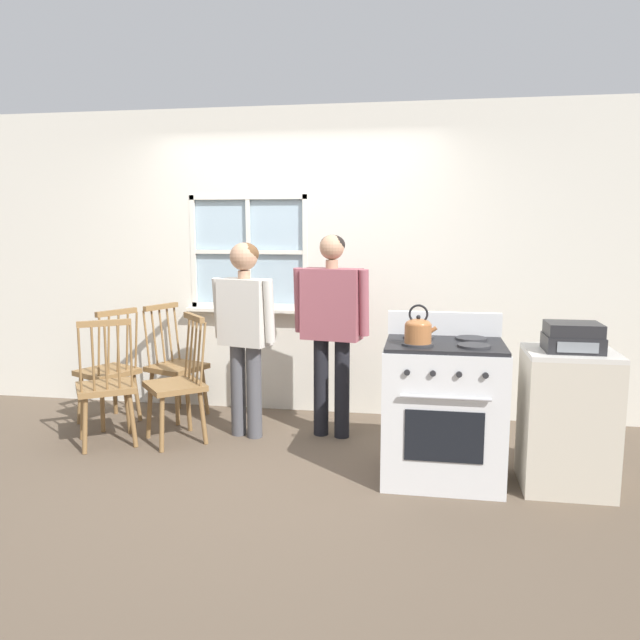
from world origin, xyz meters
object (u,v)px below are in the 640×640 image
person_teen_center (332,316)px  stereo (573,337)px  chair_center_cluster (106,388)px  potted_plant (226,298)px  chair_by_window (175,367)px  stove (443,409)px  person_elderly_left (245,319)px  kettle (418,330)px  chair_near_stove (109,372)px  chair_near_wall (178,385)px  side_counter (567,420)px

person_teen_center → stereo: person_teen_center is taller
chair_center_cluster → potted_plant: size_ratio=3.80×
chair_by_window → stove: size_ratio=0.92×
person_elderly_left → kettle: person_elderly_left is taller
chair_near_stove → stereo: size_ratio=2.92×
potted_plant → stove: bearing=-34.3°
chair_by_window → chair_center_cluster: same height
person_elderly_left → person_teen_center: person_teen_center is taller
chair_near_stove → stereo: 3.67m
chair_near_stove → potted_plant: (0.86, 0.58, 0.58)m
chair_near_wall → stereo: 2.88m
kettle → person_elderly_left: bearing=151.7°
chair_by_window → person_elderly_left: size_ratio=0.64×
person_teen_center → chair_by_window: bearing=178.8°
chair_by_window → stereo: 3.29m
chair_near_stove → potted_plant: bearing=151.1°
person_elderly_left → kettle: (1.35, -0.73, 0.07)m
stove → potted_plant: size_ratio=4.15×
person_elderly_left → stereo: (2.30, -0.64, 0.04)m
chair_near_wall → kettle: kettle is taller
kettle → person_teen_center: bearing=128.9°
stove → stereo: bearing=-3.2°
potted_plant → chair_near_stove: bearing=-146.2°
chair_center_cluster → kettle: bearing=138.3°
chair_by_window → potted_plant: size_ratio=3.80×
side_counter → stereo: (0.00, -0.02, 0.54)m
stereo → chair_near_wall: bearing=171.1°
chair_near_wall → chair_by_window: bearing=164.1°
person_teen_center → chair_near_wall: bearing=-154.6°
person_teen_center → potted_plant: (-1.05, 0.59, 0.05)m
chair_center_cluster → person_elderly_left: person_elderly_left is taller
chair_near_wall → stereo: bearing=40.9°
chair_near_wall → side_counter: bearing=41.4°
chair_near_wall → stereo: stereo is taller
person_teen_center → stove: bearing=-29.5°
chair_near_stove → person_elderly_left: person_elderly_left is taller
chair_by_window → chair_near_wall: 0.67m
chair_near_wall → chair_near_stove: 0.82m
chair_near_stove → side_counter: (3.55, -0.74, 0.00)m
chair_by_window → person_elderly_left: (0.76, -0.40, 0.50)m
chair_near_wall → stove: size_ratio=0.92×
stove → kettle: bearing=-142.8°
potted_plant → chair_near_wall: bearing=-97.1°
stove → potted_plant: (-1.90, 1.30, 0.56)m
chair_near_wall → stereo: (2.80, -0.44, 0.54)m
chair_near_stove → potted_plant: potted_plant is taller
chair_near_stove → person_elderly_left: bearing=111.5°
person_teen_center → kettle: size_ratio=6.50×
stereo → potted_plant: bearing=153.4°
stove → side_counter: (0.78, -0.02, -0.02)m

